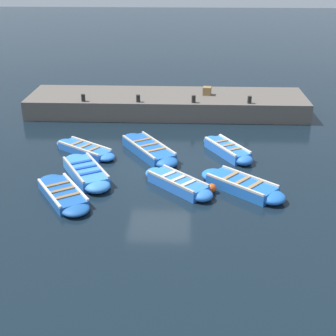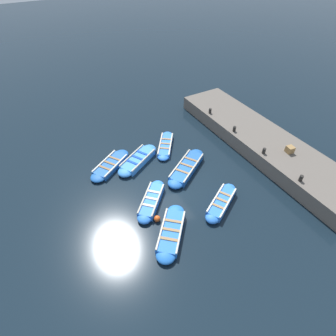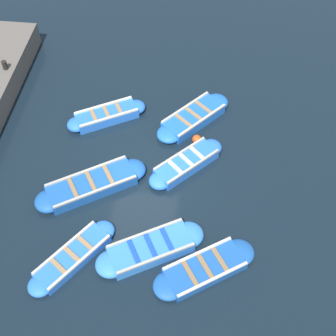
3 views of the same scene
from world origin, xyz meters
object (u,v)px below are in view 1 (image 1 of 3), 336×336
Objects in this scene: boat_tucked at (178,184)px; bollard_mid_north at (194,99)px; bollard_north at (250,100)px; boat_outer_left at (85,150)px; bollard_south at (83,98)px; bollard_mid_south at (138,98)px; boat_inner_gap at (227,150)px; boat_alongside at (63,194)px; wooden_crate at (207,91)px; boat_outer_right at (242,186)px; boat_near_quay at (86,172)px; boat_centre at (148,150)px; buoy_orange_near at (212,188)px.

bollard_mid_north is at bearing -4.69° from boat_tucked.
boat_outer_left is at bearing 120.50° from bollard_north.
bollard_mid_south is at bearing -90.00° from bollard_south.
boat_inner_gap is 0.93× the size of boat_alongside.
wooden_crate reaches higher than bollard_mid_north.
boat_outer_right is 8.95× the size of bollard_south.
boat_inner_gap is 0.97× the size of boat_outer_right.
boat_tucked is 8.09m from bollard_north.
boat_near_quay is 9.92× the size of bollard_mid_north.
bollard_mid_north reaches higher than boat_outer_right.
bollard_mid_north is (4.27, -1.88, 0.93)m from boat_centre.
bollard_mid_south is (0.00, 2.70, 0.00)m from bollard_mid_north.
boat_centre is 4.75m from bollard_mid_north.
bollard_mid_south is (8.21, -1.77, 0.97)m from boat_alongside.
wooden_crate reaches higher than boat_alongside.
boat_outer_right is 10.25m from bollard_south.
bollard_mid_south is at bearing 23.35° from buoy_orange_near.
bollard_north and bollard_mid_south have the same top height.
boat_near_quay is at bearing 149.34° from wooden_crate.
boat_inner_gap is 5.89m from boat_near_quay.
boat_tucked is at bearing -157.38° from boat_centre.
boat_outer_right is at bearing -167.57° from bollard_mid_north.
boat_alongside is at bearing 151.45° from bollard_mid_north.
wooden_crate is at bearing -8.47° from boat_tucked.
boat_inner_gap reaches higher than boat_outer_left.
boat_outer_left is at bearing 89.82° from boat_centre.
bollard_north reaches higher than boat_outer_right.
boat_outer_right is 5.72m from boat_near_quay.
boat_alongside is (-4.06, 5.83, -0.05)m from boat_inner_gap.
wooden_crate reaches higher than boat_near_quay.
bollard_south is (7.33, 4.80, 0.94)m from boat_tucked.
boat_tucked is at bearing 171.53° from wooden_crate.
boat_tucked is 3.74m from boat_inner_gap.
bollard_south reaches higher than boat_alongside.
buoy_orange_near is (-1.06, -4.60, -0.03)m from boat_near_quay.
bollard_mid_north is at bearing 12.43° from boat_outer_right.
boat_inner_gap is 8.65× the size of bollard_mid_south.
boat_outer_right is 8.95× the size of bollard_mid_north.
bollard_mid_south is (4.26, -1.82, 0.98)m from boat_outer_left.
boat_centre reaches higher than boat_outer_right.
wooden_crate reaches higher than boat_tucked.
buoy_orange_near is (-3.34, -2.46, -0.03)m from boat_centre.
bollard_south reaches higher than boat_tucked.
boat_near_quay is 6.74m from bollard_mid_south.
buoy_orange_near is at bearing 167.23° from boat_inner_gap.
bollard_north is at bearing -17.86° from boat_inner_gap.
boat_outer_right is at bearing -173.98° from wooden_crate.
bollard_north is 1.00× the size of bollard_south.
wooden_crate reaches higher than bollard_south.
boat_inner_gap is 5.89m from boat_outer_left.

